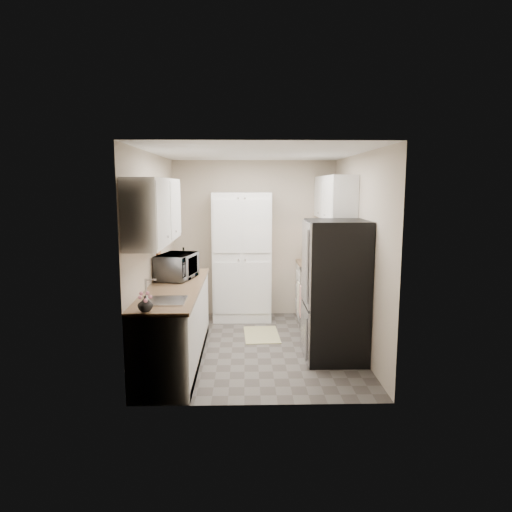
{
  "coord_description": "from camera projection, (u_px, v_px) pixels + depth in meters",
  "views": [
    {
      "loc": [
        -0.15,
        -5.74,
        2.1
      ],
      "look_at": [
        -0.01,
        0.15,
        1.19
      ],
      "focal_mm": 32.0,
      "sensor_mm": 36.0,
      "label": 1
    }
  ],
  "objects": [
    {
      "name": "room_shell",
      "position": [
        255.0,
        224.0,
        5.74
      ],
      "size": [
        2.64,
        3.24,
        2.52
      ],
      "color": "beige",
      "rests_on": "ground"
    },
    {
      "name": "kitchen_mat",
      "position": [
        262.0,
        335.0,
        6.48
      ],
      "size": [
        0.51,
        0.79,
        0.01
      ],
      "primitive_type": "cube",
      "rotation": [
        0.0,
        0.0,
        0.04
      ],
      "color": "#C5BE83",
      "rests_on": "ground"
    },
    {
      "name": "countertop_left",
      "position": [
        175.0,
        288.0,
        5.41
      ],
      "size": [
        0.63,
        2.33,
        0.04
      ],
      "primitive_type": "cube",
      "color": "#846647",
      "rests_on": "base_cabinet_left"
    },
    {
      "name": "pantry_cabinet",
      "position": [
        242.0,
        257.0,
        7.14
      ],
      "size": [
        0.9,
        0.55,
        2.0
      ],
      "primitive_type": "cube",
      "color": "white",
      "rests_on": "ground"
    },
    {
      "name": "cutting_board",
      "position": [
        186.0,
        262.0,
        6.31
      ],
      "size": [
        0.07,
        0.21,
        0.27
      ],
      "primitive_type": "cube",
      "rotation": [
        0.0,
        0.0,
        -0.24
      ],
      "color": "green",
      "rests_on": "countertop_left"
    },
    {
      "name": "base_cabinet_right",
      "position": [
        318.0,
        293.0,
        7.13
      ],
      "size": [
        0.6,
        0.8,
        0.88
      ],
      "primitive_type": "cube",
      "color": "white",
      "rests_on": "ground"
    },
    {
      "name": "electric_range",
      "position": [
        326.0,
        304.0,
        6.33
      ],
      "size": [
        0.71,
        0.78,
        1.13
      ],
      "color": "#B7B7BC",
      "rests_on": "ground"
    },
    {
      "name": "toaster_oven",
      "position": [
        314.0,
        256.0,
        7.13
      ],
      "size": [
        0.34,
        0.39,
        0.2
      ],
      "primitive_type": "cube",
      "rotation": [
        0.0,
        0.0,
        0.2
      ],
      "color": "#B8B8BD",
      "rests_on": "countertop_right"
    },
    {
      "name": "wine_bottle",
      "position": [
        184.0,
        260.0,
        6.33
      ],
      "size": [
        0.08,
        0.08,
        0.31
      ],
      "primitive_type": "cylinder",
      "color": "black",
      "rests_on": "countertop_left"
    },
    {
      "name": "base_cabinet_left",
      "position": [
        176.0,
        325.0,
        5.48
      ],
      "size": [
        0.6,
        2.3,
        0.88
      ],
      "primitive_type": "cube",
      "color": "white",
      "rests_on": "ground"
    },
    {
      "name": "countertop_right",
      "position": [
        319.0,
        264.0,
        7.06
      ],
      "size": [
        0.63,
        0.83,
        0.04
      ],
      "primitive_type": "cube",
      "color": "#846647",
      "rests_on": "base_cabinet_right"
    },
    {
      "name": "microwave",
      "position": [
        177.0,
        266.0,
        5.82
      ],
      "size": [
        0.52,
        0.66,
        0.32
      ],
      "primitive_type": "imported",
      "rotation": [
        0.0,
        0.0,
        1.34
      ],
      "color": "#A5A5A9",
      "rests_on": "countertop_left"
    },
    {
      "name": "flower_vase",
      "position": [
        145.0,
        304.0,
        4.31
      ],
      "size": [
        0.16,
        0.16,
        0.15
      ],
      "primitive_type": "imported",
      "rotation": [
        0.0,
        0.0,
        -0.11
      ],
      "color": "silver",
      "rests_on": "countertop_left"
    },
    {
      "name": "ground",
      "position": [
        257.0,
        347.0,
        5.99
      ],
      "size": [
        3.2,
        3.2,
        0.0
      ],
      "primitive_type": "plane",
      "color": "#56514C",
      "rests_on": "ground"
    },
    {
      "name": "fruit_basket",
      "position": [
        314.0,
        245.0,
        7.1
      ],
      "size": [
        0.34,
        0.34,
        0.12
      ],
      "primitive_type": null,
      "rotation": [
        0.0,
        0.0,
        0.25
      ],
      "color": "#FFA91C",
      "rests_on": "toaster_oven"
    },
    {
      "name": "refrigerator",
      "position": [
        336.0,
        291.0,
        5.48
      ],
      "size": [
        0.7,
        0.72,
        1.7
      ],
      "primitive_type": "cube",
      "color": "#B7B7BC",
      "rests_on": "ground"
    }
  ]
}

